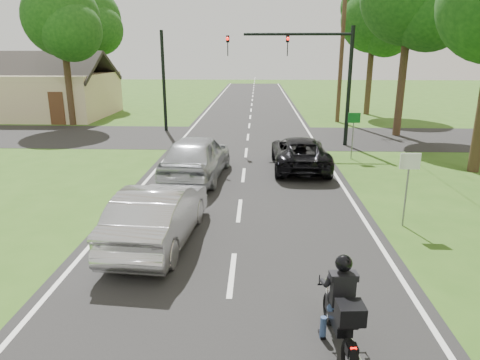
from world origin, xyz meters
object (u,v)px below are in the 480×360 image
Objects in this scene: motorcycle_rider at (341,315)px; dark_suv at (300,153)px; sign_green at (354,124)px; sign_white at (409,172)px; silver_sedan at (159,214)px; silver_suv at (196,156)px; traffic_signal at (313,65)px; utility_pole_far at (342,47)px.

motorcycle_rider is 11.66m from dark_suv.
sign_green is (2.98, 13.43, 0.92)m from motorcycle_rider.
dark_suv is 2.27× the size of sign_white.
silver_suv reaches higher than silver_sedan.
sign_green is (6.71, 3.48, 0.72)m from silver_suv.
sign_white is (6.67, 1.33, 0.83)m from silver_sedan.
traffic_signal reaches higher than sign_white.
silver_suv is 17.09m from utility_pole_far.
utility_pole_far is (8.17, 20.35, 4.31)m from silver_sedan.
sign_green is at bearing -145.79° from dark_suv.
traffic_signal reaches higher than dark_suv.
utility_pole_far is at bearing 83.27° from sign_green.
motorcycle_rider is 10.62m from silver_suv.
utility_pole_far reaches higher than traffic_signal.
motorcycle_rider is 0.42× the size of dark_suv.
silver_sedan reaches higher than dark_suv.
dark_suv is 8.69m from silver_sedan.
sign_green is at bearing 73.56° from motorcycle_rider.
traffic_signal is at bearing -102.34° from dark_suv.
sign_green is at bearing -62.62° from traffic_signal.
silver_sedan is (-3.89, 4.10, 0.09)m from motorcycle_rider.
dark_suv is at bearing -101.90° from traffic_signal.
dark_suv is at bearing 110.88° from sign_white.
utility_pole_far is at bearing 85.49° from sign_white.
silver_sedan is 22.35m from utility_pole_far.
dark_suv is 6.00m from traffic_signal.
motorcycle_rider reaches higher than silver_sedan.
traffic_signal is at bearing 97.05° from sign_white.
sign_white is (2.78, 5.43, 0.92)m from motorcycle_rider.
silver_sedan is 0.46× the size of utility_pole_far.
traffic_signal is at bearing -108.59° from silver_sedan.
silver_sedan is 2.17× the size of sign_green.
silver_sedan is at bearing -168.75° from sign_white.
dark_suv is at bearing -106.84° from utility_pole_far.
traffic_signal is (1.42, 16.44, 3.46)m from motorcycle_rider.
silver_suv is at bearing 145.21° from sign_white.
sign_white is (-1.50, -19.02, -3.49)m from utility_pole_far.
sign_green is (6.87, 9.33, 0.83)m from silver_sedan.
utility_pole_far is 4.71× the size of sign_green.
traffic_signal is (1.01, 4.79, 3.46)m from dark_suv.
motorcycle_rider is at bearing -94.93° from traffic_signal.
utility_pole_far reaches higher than sign_white.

